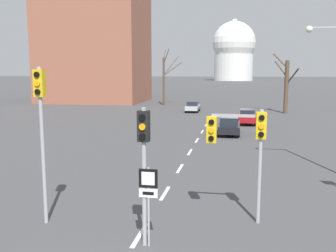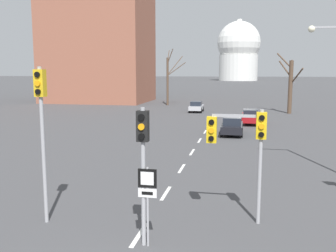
{
  "view_description": "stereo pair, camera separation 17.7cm",
  "coord_description": "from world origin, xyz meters",
  "px_view_note": "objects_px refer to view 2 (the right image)",
  "views": [
    {
      "loc": [
        3.19,
        -7.33,
        5.55
      ],
      "look_at": [
        0.7,
        5.93,
        3.58
      ],
      "focal_mm": 40.0,
      "sensor_mm": 36.0,
      "label": 1
    },
    {
      "loc": [
        3.36,
        -7.29,
        5.55
      ],
      "look_at": [
        0.7,
        5.93,
        3.58
      ],
      "focal_mm": 40.0,
      "sensor_mm": 36.0,
      "label": 2
    }
  ],
  "objects_px": {
    "traffic_signal_near_right": "(243,138)",
    "sedan_near_right": "(196,106)",
    "sedan_mid_centre": "(250,117)",
    "traffic_signal_centre_tall": "(143,150)",
    "sedan_near_left": "(232,126)",
    "route_sign_post": "(147,193)",
    "traffic_signal_near_left": "(42,116)"
  },
  "relations": [
    {
      "from": "traffic_signal_near_right",
      "to": "sedan_near_right",
      "type": "height_order",
      "value": "traffic_signal_near_right"
    },
    {
      "from": "sedan_mid_centre",
      "to": "sedan_near_right",
      "type": "bearing_deg",
      "value": 123.16
    },
    {
      "from": "traffic_signal_near_right",
      "to": "sedan_near_right",
      "type": "xyz_separation_m",
      "value": [
        -6.29,
        37.47,
        -2.42
      ]
    },
    {
      "from": "traffic_signal_centre_tall",
      "to": "sedan_mid_centre",
      "type": "bearing_deg",
      "value": 82.52
    },
    {
      "from": "traffic_signal_centre_tall",
      "to": "sedan_near_left",
      "type": "relative_size",
      "value": 1.01
    },
    {
      "from": "sedan_near_left",
      "to": "sedan_near_right",
      "type": "xyz_separation_m",
      "value": [
        -5.39,
        17.88,
        -0.03
      ]
    },
    {
      "from": "traffic_signal_centre_tall",
      "to": "route_sign_post",
      "type": "xyz_separation_m",
      "value": [
        0.15,
        -0.06,
        -1.35
      ]
    },
    {
      "from": "traffic_signal_near_left",
      "to": "route_sign_post",
      "type": "relative_size",
      "value": 2.2
    },
    {
      "from": "traffic_signal_near_left",
      "to": "sedan_near_right",
      "type": "distance_m",
      "value": 39.04
    },
    {
      "from": "traffic_signal_centre_tall",
      "to": "traffic_signal_near_left",
      "type": "bearing_deg",
      "value": 164.96
    },
    {
      "from": "traffic_signal_centre_tall",
      "to": "sedan_near_left",
      "type": "distance_m",
      "value": 22.33
    },
    {
      "from": "sedan_near_right",
      "to": "sedan_mid_centre",
      "type": "relative_size",
      "value": 0.92
    },
    {
      "from": "route_sign_post",
      "to": "sedan_near_left",
      "type": "bearing_deg",
      "value": 84.88
    },
    {
      "from": "traffic_signal_centre_tall",
      "to": "route_sign_post",
      "type": "height_order",
      "value": "traffic_signal_centre_tall"
    },
    {
      "from": "traffic_signal_centre_tall",
      "to": "sedan_near_right",
      "type": "relative_size",
      "value": 1.15
    },
    {
      "from": "sedan_near_left",
      "to": "sedan_mid_centre",
      "type": "xyz_separation_m",
      "value": [
        1.69,
        7.05,
        0.02
      ]
    },
    {
      "from": "traffic_signal_near_left",
      "to": "sedan_near_left",
      "type": "relative_size",
      "value": 1.29
    },
    {
      "from": "traffic_signal_near_left",
      "to": "sedan_near_right",
      "type": "height_order",
      "value": "traffic_signal_near_left"
    },
    {
      "from": "traffic_signal_near_left",
      "to": "traffic_signal_near_right",
      "type": "height_order",
      "value": "traffic_signal_near_left"
    },
    {
      "from": "sedan_near_left",
      "to": "traffic_signal_near_left",
      "type": "bearing_deg",
      "value": -106.35
    },
    {
      "from": "sedan_mid_centre",
      "to": "traffic_signal_near_left",
      "type": "bearing_deg",
      "value": -105.63
    },
    {
      "from": "traffic_signal_near_right",
      "to": "sedan_near_right",
      "type": "bearing_deg",
      "value": 99.52
    },
    {
      "from": "traffic_signal_near_right",
      "to": "traffic_signal_centre_tall",
      "type": "bearing_deg",
      "value": -140.42
    },
    {
      "from": "traffic_signal_centre_tall",
      "to": "route_sign_post",
      "type": "bearing_deg",
      "value": -21.32
    },
    {
      "from": "sedan_near_right",
      "to": "route_sign_post",
      "type": "bearing_deg",
      "value": -85.15
    },
    {
      "from": "traffic_signal_near_left",
      "to": "route_sign_post",
      "type": "bearing_deg",
      "value": -15.27
    },
    {
      "from": "sedan_near_right",
      "to": "sedan_mid_centre",
      "type": "xyz_separation_m",
      "value": [
        7.08,
        -10.83,
        0.06
      ]
    },
    {
      "from": "traffic_signal_centre_tall",
      "to": "traffic_signal_near_left",
      "type": "relative_size",
      "value": 0.78
    },
    {
      "from": "traffic_signal_centre_tall",
      "to": "traffic_signal_near_right",
      "type": "distance_m",
      "value": 3.94
    },
    {
      "from": "traffic_signal_near_right",
      "to": "sedan_mid_centre",
      "type": "xyz_separation_m",
      "value": [
        0.79,
        26.64,
        -2.36
      ]
    },
    {
      "from": "traffic_signal_near_right",
      "to": "sedan_mid_centre",
      "type": "distance_m",
      "value": 26.76
    },
    {
      "from": "traffic_signal_near_left",
      "to": "route_sign_post",
      "type": "height_order",
      "value": "traffic_signal_near_left"
    }
  ]
}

